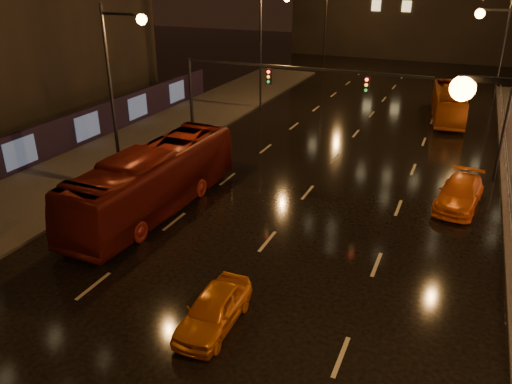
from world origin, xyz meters
TOP-DOWN VIEW (x-y plane):
  - ground at (0.00, 20.00)m, footprint 140.00×140.00m
  - sidewalk_left at (-13.50, 15.00)m, footprint 7.00×70.00m
  - hoarding_left at (-17.20, 12.00)m, footprint 0.30×46.00m
  - traffic_signal at (-5.06, 20.00)m, footprint 15.31×0.32m
  - railing_right at (10.20, 18.00)m, footprint 0.05×56.00m
  - bus_red at (-6.56, 10.85)m, footprint 3.06×12.06m
  - bus_curb at (6.00, 35.17)m, footprint 3.28×9.71m
  - taxi_near at (0.50, 3.79)m, footprint 1.67×3.96m
  - taxi_far at (7.84, 17.50)m, footprint 2.55×5.07m

SIDE VIEW (x-z plane):
  - ground at x=0.00m, z-range 0.00..0.00m
  - sidewalk_left at x=-13.50m, z-range 0.00..0.15m
  - taxi_near at x=0.50m, z-range 0.00..1.34m
  - taxi_far at x=7.84m, z-range 0.00..1.41m
  - railing_right at x=10.20m, z-range 0.40..1.40m
  - hoarding_left at x=-17.20m, z-range 0.00..2.50m
  - bus_curb at x=6.00m, z-range 0.00..2.65m
  - bus_red at x=-6.56m, z-range 0.00..3.34m
  - traffic_signal at x=-5.06m, z-range 1.64..7.84m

